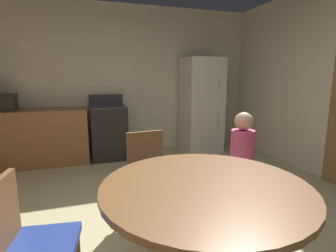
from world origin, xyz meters
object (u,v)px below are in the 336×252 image
(microwave, at_px, (0,102))
(chair_north, at_px, (149,170))
(person_child, at_px, (241,165))
(oven_range, at_px, (109,132))
(chair_west, at_px, (27,240))
(dining_table, at_px, (204,207))
(refrigerator, at_px, (201,105))

(microwave, height_order, chair_north, microwave)
(microwave, relative_size, chair_north, 0.51)
(microwave, bearing_deg, person_child, -43.69)
(oven_range, bearing_deg, chair_west, -103.51)
(microwave, bearing_deg, dining_table, -59.18)
(chair_north, relative_size, person_child, 0.80)
(chair_west, bearing_deg, refrigerator, 58.19)
(oven_range, relative_size, chair_west, 1.26)
(chair_west, distance_m, person_child, 1.84)
(oven_range, relative_size, dining_table, 0.85)
(oven_range, relative_size, chair_north, 1.26)
(chair_north, bearing_deg, microwave, -145.78)
(oven_range, height_order, refrigerator, refrigerator)
(chair_west, xyz_separation_m, person_child, (1.76, 0.55, 0.08))
(refrigerator, height_order, chair_north, refrigerator)
(microwave, relative_size, person_child, 0.40)
(oven_range, distance_m, refrigerator, 1.79)
(chair_north, bearing_deg, dining_table, -0.00)
(microwave, xyz_separation_m, person_child, (2.63, -2.51, -0.45))
(microwave, relative_size, chair_west, 0.51)
(refrigerator, xyz_separation_m, microwave, (-3.35, 0.05, 0.15))
(dining_table, bearing_deg, person_child, 43.52)
(refrigerator, bearing_deg, person_child, -106.33)
(person_child, bearing_deg, chair_north, -66.67)
(person_child, bearing_deg, oven_range, -111.44)
(oven_range, xyz_separation_m, chair_west, (-0.74, -3.06, 0.03))
(person_child, bearing_deg, dining_table, 0.00)
(oven_range, distance_m, microwave, 1.70)
(oven_range, distance_m, chair_west, 3.15)
(refrigerator, height_order, chair_west, refrigerator)
(chair_west, bearing_deg, person_child, 24.95)
(microwave, distance_m, dining_table, 3.75)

